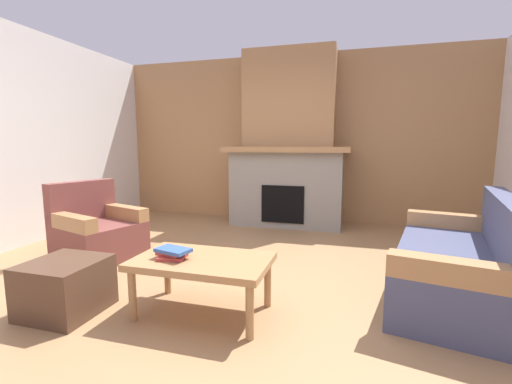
{
  "coord_description": "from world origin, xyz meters",
  "views": [
    {
      "loc": [
        0.99,
        -2.68,
        1.26
      ],
      "look_at": [
        0.03,
        0.68,
        0.77
      ],
      "focal_mm": 23.94,
      "sensor_mm": 36.0,
      "label": 1
    }
  ],
  "objects_px": {
    "couch": "(461,263)",
    "armchair": "(97,232)",
    "ottoman": "(65,287)",
    "coffee_table": "(202,265)",
    "fireplace": "(288,151)"
  },
  "relations": [
    {
      "from": "couch",
      "to": "fireplace",
      "type": "bearing_deg",
      "value": 130.2
    },
    {
      "from": "armchair",
      "to": "ottoman",
      "type": "relative_size",
      "value": 1.83
    },
    {
      "from": "fireplace",
      "to": "ottoman",
      "type": "distance_m",
      "value": 3.64
    },
    {
      "from": "fireplace",
      "to": "coffee_table",
      "type": "distance_m",
      "value": 3.18
    },
    {
      "from": "ottoman",
      "to": "coffee_table",
      "type": "bearing_deg",
      "value": 15.0
    },
    {
      "from": "couch",
      "to": "armchair",
      "type": "height_order",
      "value": "same"
    },
    {
      "from": "ottoman",
      "to": "armchair",
      "type": "bearing_deg",
      "value": 120.97
    },
    {
      "from": "coffee_table",
      "to": "ottoman",
      "type": "distance_m",
      "value": 1.05
    },
    {
      "from": "couch",
      "to": "armchair",
      "type": "bearing_deg",
      "value": -179.89
    },
    {
      "from": "armchair",
      "to": "ottoman",
      "type": "bearing_deg",
      "value": -59.03
    },
    {
      "from": "fireplace",
      "to": "coffee_table",
      "type": "bearing_deg",
      "value": -91.04
    },
    {
      "from": "couch",
      "to": "ottoman",
      "type": "xyz_separation_m",
      "value": [
        -2.94,
        -1.12,
        -0.09
      ]
    },
    {
      "from": "couch",
      "to": "ottoman",
      "type": "relative_size",
      "value": 3.73
    },
    {
      "from": "armchair",
      "to": "coffee_table",
      "type": "relative_size",
      "value": 0.95
    },
    {
      "from": "fireplace",
      "to": "ottoman",
      "type": "relative_size",
      "value": 5.19
    }
  ]
}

